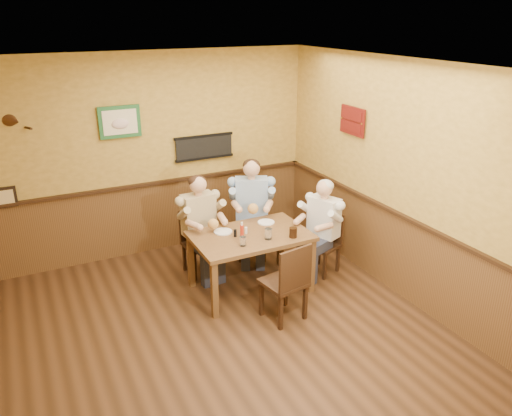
% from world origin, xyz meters
% --- Properties ---
extents(room, '(5.02, 5.03, 2.81)m').
position_xyz_m(room, '(0.14, 0.17, 1.69)').
color(room, '#331E0F').
rests_on(room, ground).
extents(dining_table, '(1.40, 0.90, 0.75)m').
position_xyz_m(dining_table, '(0.90, 0.85, 0.66)').
color(dining_table, brown).
rests_on(dining_table, ground).
extents(chair_back_left, '(0.43, 0.43, 0.85)m').
position_xyz_m(chair_back_left, '(0.49, 1.53, 0.43)').
color(chair_back_left, '#331F10').
rests_on(chair_back_left, ground).
extents(chair_back_right, '(0.55, 0.55, 0.90)m').
position_xyz_m(chair_back_right, '(1.30, 1.65, 0.45)').
color(chair_back_right, '#331F10').
rests_on(chair_back_right, ground).
extents(chair_right_end, '(0.49, 0.49, 0.81)m').
position_xyz_m(chair_right_end, '(1.94, 0.82, 0.41)').
color(chair_right_end, '#331F10').
rests_on(chair_right_end, ground).
extents(chair_near_side, '(0.50, 0.50, 0.94)m').
position_xyz_m(chair_near_side, '(0.95, 0.12, 0.47)').
color(chair_near_side, '#331F10').
rests_on(chair_near_side, ground).
extents(diner_tan_shirt, '(0.61, 0.61, 1.22)m').
position_xyz_m(diner_tan_shirt, '(0.49, 1.53, 0.61)').
color(diner_tan_shirt, '#C7B489').
rests_on(diner_tan_shirt, ground).
extents(diner_blue_polo, '(0.78, 0.78, 1.29)m').
position_xyz_m(diner_blue_polo, '(1.30, 1.65, 0.64)').
color(diner_blue_polo, '#8DABD4').
rests_on(diner_blue_polo, ground).
extents(diner_white_elder, '(0.70, 0.70, 1.16)m').
position_xyz_m(diner_white_elder, '(1.94, 0.82, 0.58)').
color(diner_white_elder, silver).
rests_on(diner_white_elder, ground).
extents(water_glass_left, '(0.09, 0.09, 0.11)m').
position_xyz_m(water_glass_left, '(0.69, 0.61, 0.81)').
color(water_glass_left, white).
rests_on(water_glass_left, dining_table).
extents(water_glass_mid, '(0.11, 0.11, 0.13)m').
position_xyz_m(water_glass_mid, '(1.03, 0.64, 0.82)').
color(water_glass_mid, white).
rests_on(water_glass_mid, dining_table).
extents(cola_tumbler, '(0.11, 0.11, 0.12)m').
position_xyz_m(cola_tumbler, '(1.32, 0.55, 0.81)').
color(cola_tumbler, black).
rests_on(cola_tumbler, dining_table).
extents(hot_sauce_bottle, '(0.05, 0.05, 0.18)m').
position_xyz_m(hot_sauce_bottle, '(0.77, 0.81, 0.84)').
color(hot_sauce_bottle, '#B42713').
rests_on(hot_sauce_bottle, dining_table).
extents(salt_shaker, '(0.04, 0.04, 0.08)m').
position_xyz_m(salt_shaker, '(0.86, 0.89, 0.79)').
color(salt_shaker, silver).
rests_on(salt_shaker, dining_table).
extents(pepper_shaker, '(0.04, 0.04, 0.09)m').
position_xyz_m(pepper_shaker, '(0.71, 0.87, 0.80)').
color(pepper_shaker, black).
rests_on(pepper_shaker, dining_table).
extents(plate_far_left, '(0.28, 0.28, 0.02)m').
position_xyz_m(plate_far_left, '(0.63, 1.05, 0.76)').
color(plate_far_left, silver).
rests_on(plate_far_left, dining_table).
extents(plate_far_right, '(0.22, 0.22, 0.01)m').
position_xyz_m(plate_far_right, '(1.23, 1.08, 0.76)').
color(plate_far_right, white).
rests_on(plate_far_right, dining_table).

